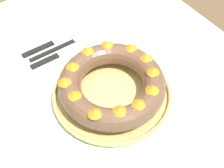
% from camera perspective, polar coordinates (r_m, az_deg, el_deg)
% --- Properties ---
extents(dining_table, '(1.10, 0.95, 0.73)m').
position_cam_1_polar(dining_table, '(0.97, -1.73, -5.13)').
color(dining_table, silver).
rests_on(dining_table, ground_plane).
extents(serving_dish, '(0.33, 0.33, 0.02)m').
position_cam_1_polar(serving_dish, '(0.87, -0.00, -1.75)').
color(serving_dish, tan).
rests_on(serving_dish, dining_table).
extents(bundt_cake, '(0.29, 0.29, 0.08)m').
position_cam_1_polar(bundt_cake, '(0.83, 0.00, 0.07)').
color(bundt_cake, brown).
rests_on(bundt_cake, serving_dish).
extents(fork, '(0.02, 0.22, 0.01)m').
position_cam_1_polar(fork, '(1.02, -8.51, 7.15)').
color(fork, black).
rests_on(fork, dining_table).
extents(serving_knife, '(0.02, 0.24, 0.01)m').
position_cam_1_polar(serving_knife, '(1.03, -10.94, 7.32)').
color(serving_knife, black).
rests_on(serving_knife, dining_table).
extents(cake_knife, '(0.02, 0.21, 0.01)m').
position_cam_1_polar(cake_knife, '(0.99, -10.01, 5.13)').
color(cake_knife, black).
rests_on(cake_knife, dining_table).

